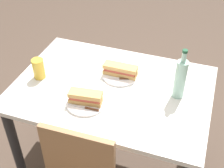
{
  "coord_description": "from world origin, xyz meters",
  "views": [
    {
      "loc": [
        -0.48,
        1.36,
        1.9
      ],
      "look_at": [
        0.0,
        0.0,
        0.76
      ],
      "focal_mm": 49.43,
      "sensor_mm": 36.0,
      "label": 1
    }
  ],
  "objects_px": {
    "knife_near": "(120,79)",
    "knife_far": "(85,108)",
    "plate_far": "(86,103)",
    "water_bottle": "(180,78)",
    "baguette_sandwich_far": "(86,97)",
    "beer_glass": "(39,69)",
    "baguette_sandwich_near": "(120,70)",
    "dining_table": "(112,100)",
    "plate_near": "(120,75)"
  },
  "relations": [
    {
      "from": "baguette_sandwich_far",
      "to": "water_bottle",
      "type": "distance_m",
      "value": 0.53
    },
    {
      "from": "plate_far",
      "to": "water_bottle",
      "type": "distance_m",
      "value": 0.54
    },
    {
      "from": "plate_far",
      "to": "baguette_sandwich_far",
      "type": "xyz_separation_m",
      "value": [
        -0.0,
        -0.0,
        0.04
      ]
    },
    {
      "from": "knife_near",
      "to": "plate_far",
      "type": "bearing_deg",
      "value": 66.53
    },
    {
      "from": "baguette_sandwich_near",
      "to": "baguette_sandwich_far",
      "type": "bearing_deg",
      "value": 71.61
    },
    {
      "from": "dining_table",
      "to": "plate_far",
      "type": "relative_size",
      "value": 5.23
    },
    {
      "from": "dining_table",
      "to": "plate_near",
      "type": "xyz_separation_m",
      "value": [
        -0.01,
        -0.11,
        0.12
      ]
    },
    {
      "from": "knife_far",
      "to": "beer_glass",
      "type": "bearing_deg",
      "value": -25.4
    },
    {
      "from": "baguette_sandwich_near",
      "to": "plate_far",
      "type": "relative_size",
      "value": 0.94
    },
    {
      "from": "beer_glass",
      "to": "baguette_sandwich_far",
      "type": "bearing_deg",
      "value": 160.02
    },
    {
      "from": "knife_near",
      "to": "knife_far",
      "type": "xyz_separation_m",
      "value": [
        0.09,
        0.31,
        0.0
      ]
    },
    {
      "from": "plate_far",
      "to": "beer_glass",
      "type": "distance_m",
      "value": 0.4
    },
    {
      "from": "knife_near",
      "to": "knife_far",
      "type": "bearing_deg",
      "value": 72.96
    },
    {
      "from": "baguette_sandwich_far",
      "to": "knife_far",
      "type": "relative_size",
      "value": 1.07
    },
    {
      "from": "baguette_sandwich_near",
      "to": "beer_glass",
      "type": "xyz_separation_m",
      "value": [
        0.47,
        0.17,
        0.02
      ]
    },
    {
      "from": "plate_near",
      "to": "beer_glass",
      "type": "relative_size",
      "value": 1.74
    },
    {
      "from": "knife_far",
      "to": "knife_near",
      "type": "bearing_deg",
      "value": -107.04
    },
    {
      "from": "dining_table",
      "to": "baguette_sandwich_near",
      "type": "bearing_deg",
      "value": -97.23
    },
    {
      "from": "baguette_sandwich_near",
      "to": "water_bottle",
      "type": "distance_m",
      "value": 0.38
    },
    {
      "from": "knife_far",
      "to": "water_bottle",
      "type": "relative_size",
      "value": 0.58
    },
    {
      "from": "baguette_sandwich_near",
      "to": "knife_far",
      "type": "bearing_deg",
      "value": 76.73
    },
    {
      "from": "knife_far",
      "to": "water_bottle",
      "type": "height_order",
      "value": "water_bottle"
    },
    {
      "from": "knife_near",
      "to": "baguette_sandwich_far",
      "type": "distance_m",
      "value": 0.28
    },
    {
      "from": "knife_far",
      "to": "plate_near",
      "type": "bearing_deg",
      "value": -103.27
    },
    {
      "from": "dining_table",
      "to": "knife_near",
      "type": "relative_size",
      "value": 6.67
    },
    {
      "from": "knife_near",
      "to": "water_bottle",
      "type": "height_order",
      "value": "water_bottle"
    },
    {
      "from": "water_bottle",
      "to": "beer_glass",
      "type": "relative_size",
      "value": 2.42
    },
    {
      "from": "plate_near",
      "to": "knife_far",
      "type": "xyz_separation_m",
      "value": [
        0.08,
        0.36,
        0.01
      ]
    },
    {
      "from": "water_bottle",
      "to": "beer_glass",
      "type": "height_order",
      "value": "water_bottle"
    },
    {
      "from": "knife_near",
      "to": "knife_far",
      "type": "height_order",
      "value": "same"
    },
    {
      "from": "plate_near",
      "to": "baguette_sandwich_near",
      "type": "distance_m",
      "value": 0.04
    },
    {
      "from": "dining_table",
      "to": "plate_near",
      "type": "distance_m",
      "value": 0.17
    },
    {
      "from": "plate_near",
      "to": "baguette_sandwich_far",
      "type": "distance_m",
      "value": 0.33
    },
    {
      "from": "plate_far",
      "to": "plate_near",
      "type": "bearing_deg",
      "value": -108.39
    },
    {
      "from": "baguette_sandwich_far",
      "to": "knife_far",
      "type": "xyz_separation_m",
      "value": [
        -0.02,
        0.05,
        -0.03
      ]
    },
    {
      "from": "plate_near",
      "to": "baguette_sandwich_near",
      "type": "height_order",
      "value": "baguette_sandwich_near"
    },
    {
      "from": "dining_table",
      "to": "baguette_sandwich_near",
      "type": "height_order",
      "value": "baguette_sandwich_near"
    },
    {
      "from": "dining_table",
      "to": "plate_far",
      "type": "bearing_deg",
      "value": 65.55
    },
    {
      "from": "dining_table",
      "to": "knife_far",
      "type": "distance_m",
      "value": 0.28
    },
    {
      "from": "plate_far",
      "to": "baguette_sandwich_far",
      "type": "distance_m",
      "value": 0.04
    },
    {
      "from": "baguette_sandwich_near",
      "to": "baguette_sandwich_far",
      "type": "distance_m",
      "value": 0.32
    },
    {
      "from": "plate_far",
      "to": "baguette_sandwich_near",
      "type": "bearing_deg",
      "value": -108.39
    },
    {
      "from": "knife_far",
      "to": "beer_glass",
      "type": "distance_m",
      "value": 0.43
    },
    {
      "from": "dining_table",
      "to": "beer_glass",
      "type": "bearing_deg",
      "value": 7.31
    },
    {
      "from": "baguette_sandwich_near",
      "to": "plate_far",
      "type": "height_order",
      "value": "baguette_sandwich_near"
    },
    {
      "from": "baguette_sandwich_far",
      "to": "beer_glass",
      "type": "relative_size",
      "value": 1.5
    },
    {
      "from": "knife_far",
      "to": "dining_table",
      "type": "bearing_deg",
      "value": -106.02
    },
    {
      "from": "plate_near",
      "to": "plate_far",
      "type": "relative_size",
      "value": 1.0
    },
    {
      "from": "baguette_sandwich_far",
      "to": "beer_glass",
      "type": "height_order",
      "value": "beer_glass"
    },
    {
      "from": "plate_near",
      "to": "baguette_sandwich_far",
      "type": "relative_size",
      "value": 1.16
    }
  ]
}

